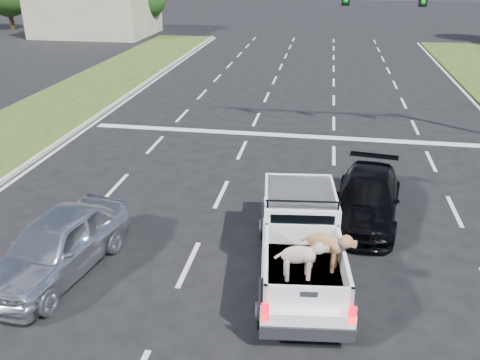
# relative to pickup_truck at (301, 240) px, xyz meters

# --- Properties ---
(ground) EXTENTS (160.00, 160.00, 0.00)m
(ground) POSITION_rel_pickup_truck_xyz_m (-0.94, -0.13, -0.88)
(ground) COLOR black
(ground) RESTS_ON ground
(road_markings) EXTENTS (17.75, 60.00, 0.01)m
(road_markings) POSITION_rel_pickup_truck_xyz_m (-0.94, 6.44, -0.87)
(road_markings) COLOR silver
(road_markings) RESTS_ON ground
(curb_left) EXTENTS (0.15, 60.00, 0.14)m
(curb_left) POSITION_rel_pickup_truck_xyz_m (-9.99, 5.87, -0.81)
(curb_left) COLOR #ABA69C
(curb_left) RESTS_ON ground
(building_left) EXTENTS (10.00, 8.00, 4.40)m
(building_left) POSITION_rel_pickup_truck_xyz_m (-20.94, 35.87, 1.32)
(building_left) COLOR #C3B795
(building_left) RESTS_ON ground
(pickup_truck) EXTENTS (2.33, 5.17, 1.88)m
(pickup_truck) POSITION_rel_pickup_truck_xyz_m (0.00, 0.00, 0.00)
(pickup_truck) COLOR black
(pickup_truck) RESTS_ON ground
(silver_sedan) EXTENTS (2.42, 4.52, 1.46)m
(silver_sedan) POSITION_rel_pickup_truck_xyz_m (-5.62, -0.94, -0.15)
(silver_sedan) COLOR silver
(silver_sedan) RESTS_ON ground
(black_coupe) EXTENTS (2.33, 4.50, 1.25)m
(black_coupe) POSITION_rel_pickup_truck_xyz_m (1.68, 3.02, -0.25)
(black_coupe) COLOR black
(black_coupe) RESTS_ON ground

